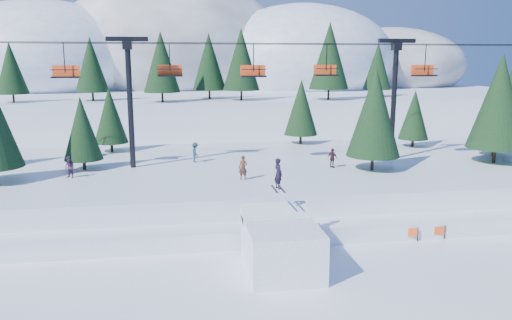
{
  "coord_description": "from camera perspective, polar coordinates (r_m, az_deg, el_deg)",
  "views": [
    {
      "loc": [
        -5.28,
        -22.49,
        10.93
      ],
      "look_at": [
        -0.82,
        6.0,
        5.2
      ],
      "focal_mm": 35.0,
      "sensor_mm": 36.0,
      "label": 1
    }
  ],
  "objects": [
    {
      "name": "ground",
      "position": [
        25.56,
        4.02,
        -14.11
      ],
      "size": [
        160.0,
        160.0,
        0.0
      ],
      "primitive_type": "plane",
      "color": "white",
      "rests_on": "ground"
    },
    {
      "name": "chairlift",
      "position": [
        41.0,
        -0.55,
        8.99
      ],
      "size": [
        46.0,
        3.21,
        10.28
      ],
      "color": "black",
      "rests_on": "mid_shelf"
    },
    {
      "name": "distant_skiers",
      "position": [
        39.53,
        -6.7,
        0.08
      ],
      "size": [
        21.05,
        7.86,
        1.76
      ],
      "color": "#4C2C1E",
      "rests_on": "mid_shelf"
    },
    {
      "name": "conifer_stand",
      "position": [
        42.6,
        6.28,
        5.96
      ],
      "size": [
        60.78,
        17.44,
        10.33
      ],
      "color": "black",
      "rests_on": "mid_shelf"
    },
    {
      "name": "mountain_ridge",
      "position": [
        95.86,
        -8.93,
        10.33
      ],
      "size": [
        119.0,
        60.29,
        26.46
      ],
      "color": "white",
      "rests_on": "ground"
    },
    {
      "name": "banner_near",
      "position": [
        32.41,
        15.52,
        -7.89
      ],
      "size": [
        2.69,
        1.02,
        0.9
      ],
      "color": "black",
      "rests_on": "ground"
    },
    {
      "name": "berm",
      "position": [
        32.64,
        0.89,
        -7.31
      ],
      "size": [
        70.0,
        6.0,
        1.1
      ],
      "primitive_type": "cube",
      "color": "white",
      "rests_on": "ground"
    },
    {
      "name": "jump_kicker",
      "position": [
        26.71,
        2.91,
        -9.72
      ],
      "size": [
        3.75,
        5.11,
        5.79
      ],
      "color": "white",
      "rests_on": "ground"
    },
    {
      "name": "banner_far",
      "position": [
        33.01,
        18.5,
        -7.71
      ],
      "size": [
        2.84,
        0.43,
        0.9
      ],
      "color": "black",
      "rests_on": "ground"
    },
    {
      "name": "mid_shelf",
      "position": [
        41.96,
        -1.43,
        -2.1
      ],
      "size": [
        70.0,
        22.0,
        2.5
      ],
      "primitive_type": "cube",
      "color": "white",
      "rests_on": "ground"
    }
  ]
}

